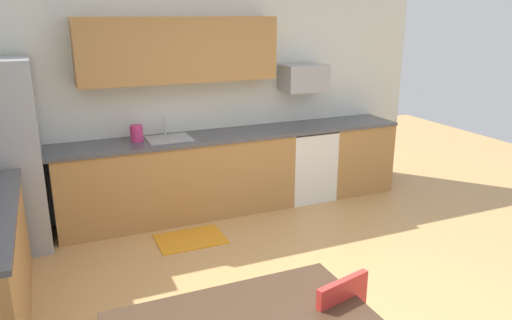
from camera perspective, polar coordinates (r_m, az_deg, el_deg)
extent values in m
plane|color=tan|center=(4.08, 5.83, -17.43)|extent=(12.00, 12.00, 0.00)
cube|color=silver|center=(5.90, -6.41, 7.54)|extent=(5.80, 0.10, 2.70)
cube|color=#AD7A42|center=(5.69, -8.96, -2.28)|extent=(2.69, 0.60, 0.90)
cube|color=#AD7A42|center=(6.64, 11.25, 0.40)|extent=(0.86, 0.60, 0.90)
cube|color=#4C4C51|center=(5.66, -5.22, 2.73)|extent=(4.80, 0.64, 0.04)
cube|color=#AD7A42|center=(5.55, -8.95, 12.58)|extent=(2.20, 0.34, 0.70)
cube|color=white|center=(6.27, 5.74, -0.43)|extent=(0.60, 0.60, 0.88)
cube|color=black|center=(6.15, 5.87, 3.62)|extent=(0.60, 0.60, 0.03)
cube|color=#9EA0A5|center=(6.13, 5.58, 9.52)|extent=(0.54, 0.36, 0.32)
cube|color=#A5A8AD|center=(5.54, -10.05, 1.81)|extent=(0.48, 0.40, 0.14)
cylinder|color=#B2B5BA|center=(5.68, -10.56, 3.80)|extent=(0.02, 0.02, 0.24)
cube|color=red|center=(2.98, 9.94, -16.90)|extent=(0.38, 0.13, 0.40)
cube|color=orange|center=(5.26, -7.63, -9.11)|extent=(0.70, 0.50, 0.01)
cylinder|color=#CC3372|center=(5.49, -13.74, 2.95)|extent=(0.14, 0.14, 0.20)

